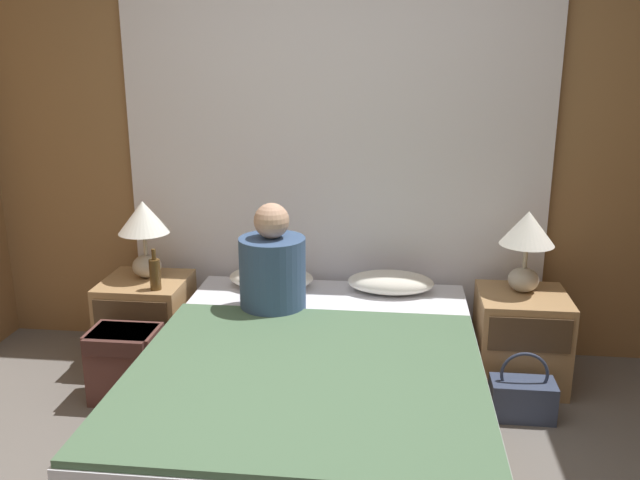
{
  "coord_description": "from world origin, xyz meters",
  "views": [
    {
      "loc": [
        0.36,
        -2.18,
        1.81
      ],
      "look_at": [
        0.0,
        0.95,
        0.91
      ],
      "focal_mm": 38.0,
      "sensor_mm": 36.0,
      "label": 1
    }
  ],
  "objects_px": {
    "nightstand_right": "(520,339)",
    "lamp_right": "(527,238)",
    "handbag_on_floor": "(522,397)",
    "bed": "(313,397)",
    "backpack_on_floor": "(125,360)",
    "pillow_left": "(271,278)",
    "pillow_right": "(391,282)",
    "lamp_left": "(144,227)",
    "person_left_in_bed": "(272,269)",
    "nightstand_left": "(147,321)",
    "beer_bottle_on_left_stand": "(155,274)"
  },
  "relations": [
    {
      "from": "lamp_right",
      "to": "person_left_in_bed",
      "type": "distance_m",
      "value": 1.38
    },
    {
      "from": "lamp_right",
      "to": "backpack_on_floor",
      "type": "bearing_deg",
      "value": -166.89
    },
    {
      "from": "backpack_on_floor",
      "to": "handbag_on_floor",
      "type": "height_order",
      "value": "backpack_on_floor"
    },
    {
      "from": "nightstand_left",
      "to": "beer_bottle_on_left_stand",
      "type": "xyz_separation_m",
      "value": [
        0.12,
        -0.14,
        0.35
      ]
    },
    {
      "from": "nightstand_right",
      "to": "lamp_left",
      "type": "relative_size",
      "value": 1.14
    },
    {
      "from": "lamp_right",
      "to": "handbag_on_floor",
      "type": "distance_m",
      "value": 0.84
    },
    {
      "from": "pillow_right",
      "to": "beer_bottle_on_left_stand",
      "type": "xyz_separation_m",
      "value": [
        -1.29,
        -0.26,
        0.09
      ]
    },
    {
      "from": "beer_bottle_on_left_stand",
      "to": "backpack_on_floor",
      "type": "height_order",
      "value": "beer_bottle_on_left_stand"
    },
    {
      "from": "bed",
      "to": "handbag_on_floor",
      "type": "bearing_deg",
      "value": 17.78
    },
    {
      "from": "nightstand_right",
      "to": "bed",
      "type": "bearing_deg",
      "value": -146.17
    },
    {
      "from": "lamp_left",
      "to": "person_left_in_bed",
      "type": "relative_size",
      "value": 0.77
    },
    {
      "from": "bed",
      "to": "nightstand_right",
      "type": "xyz_separation_m",
      "value": [
        1.07,
        0.72,
        0.03
      ]
    },
    {
      "from": "nightstand_right",
      "to": "pillow_right",
      "type": "relative_size",
      "value": 1.05
    },
    {
      "from": "nightstand_left",
      "to": "handbag_on_floor",
      "type": "xyz_separation_m",
      "value": [
        2.09,
        -0.39,
        -0.15
      ]
    },
    {
      "from": "bed",
      "to": "lamp_left",
      "type": "bearing_deg",
      "value": 144.05
    },
    {
      "from": "lamp_left",
      "to": "nightstand_right",
      "type": "bearing_deg",
      "value": -1.58
    },
    {
      "from": "person_left_in_bed",
      "to": "lamp_right",
      "type": "bearing_deg",
      "value": 12.09
    },
    {
      "from": "lamp_left",
      "to": "person_left_in_bed",
      "type": "xyz_separation_m",
      "value": [
        0.8,
        -0.29,
        -0.13
      ]
    },
    {
      "from": "pillow_left",
      "to": "person_left_in_bed",
      "type": "xyz_separation_m",
      "value": [
        0.07,
        -0.35,
        0.17
      ]
    },
    {
      "from": "pillow_left",
      "to": "pillow_right",
      "type": "xyz_separation_m",
      "value": [
        0.69,
        0.0,
        0.0
      ]
    },
    {
      "from": "lamp_left",
      "to": "handbag_on_floor",
      "type": "bearing_deg",
      "value": -12.02
    },
    {
      "from": "lamp_left",
      "to": "beer_bottle_on_left_stand",
      "type": "relative_size",
      "value": 1.95
    },
    {
      "from": "backpack_on_floor",
      "to": "nightstand_left",
      "type": "bearing_deg",
      "value": 94.96
    },
    {
      "from": "handbag_on_floor",
      "to": "beer_bottle_on_left_stand",
      "type": "bearing_deg",
      "value": 172.88
    },
    {
      "from": "lamp_left",
      "to": "lamp_right",
      "type": "bearing_deg",
      "value": 0.0
    },
    {
      "from": "pillow_right",
      "to": "beer_bottle_on_left_stand",
      "type": "relative_size",
      "value": 2.11
    },
    {
      "from": "pillow_right",
      "to": "beer_bottle_on_left_stand",
      "type": "height_order",
      "value": "beer_bottle_on_left_stand"
    },
    {
      "from": "lamp_right",
      "to": "pillow_right",
      "type": "height_order",
      "value": "lamp_right"
    },
    {
      "from": "pillow_right",
      "to": "pillow_left",
      "type": "bearing_deg",
      "value": 180.0
    },
    {
      "from": "lamp_left",
      "to": "person_left_in_bed",
      "type": "height_order",
      "value": "person_left_in_bed"
    },
    {
      "from": "lamp_left",
      "to": "pillow_left",
      "type": "distance_m",
      "value": 0.79
    },
    {
      "from": "bed",
      "to": "pillow_left",
      "type": "relative_size",
      "value": 4.14
    },
    {
      "from": "nightstand_right",
      "to": "nightstand_left",
      "type": "bearing_deg",
      "value": 180.0
    },
    {
      "from": "nightstand_left",
      "to": "nightstand_right",
      "type": "xyz_separation_m",
      "value": [
        2.14,
        0.0,
        0.0
      ]
    },
    {
      "from": "backpack_on_floor",
      "to": "lamp_left",
      "type": "bearing_deg",
      "value": 94.36
    },
    {
      "from": "nightstand_right",
      "to": "backpack_on_floor",
      "type": "height_order",
      "value": "nightstand_right"
    },
    {
      "from": "pillow_right",
      "to": "person_left_in_bed",
      "type": "distance_m",
      "value": 0.73
    },
    {
      "from": "pillow_left",
      "to": "pillow_right",
      "type": "distance_m",
      "value": 0.69
    },
    {
      "from": "nightstand_right",
      "to": "lamp_right",
      "type": "height_order",
      "value": "lamp_right"
    },
    {
      "from": "lamp_left",
      "to": "person_left_in_bed",
      "type": "distance_m",
      "value": 0.86
    },
    {
      "from": "bed",
      "to": "lamp_left",
      "type": "height_order",
      "value": "lamp_left"
    },
    {
      "from": "nightstand_left",
      "to": "pillow_right",
      "type": "xyz_separation_m",
      "value": [
        1.41,
        0.12,
        0.26
      ]
    },
    {
      "from": "beer_bottle_on_left_stand",
      "to": "handbag_on_floor",
      "type": "xyz_separation_m",
      "value": [
        1.97,
        -0.25,
        -0.5
      ]
    },
    {
      "from": "bed",
      "to": "backpack_on_floor",
      "type": "height_order",
      "value": "bed"
    },
    {
      "from": "backpack_on_floor",
      "to": "pillow_right",
      "type": "bearing_deg",
      "value": 21.7
    },
    {
      "from": "beer_bottle_on_left_stand",
      "to": "pillow_right",
      "type": "bearing_deg",
      "value": 11.32
    },
    {
      "from": "lamp_right",
      "to": "pillow_right",
      "type": "xyz_separation_m",
      "value": [
        -0.72,
        0.06,
        -0.3
      ]
    },
    {
      "from": "nightstand_right",
      "to": "lamp_left",
      "type": "distance_m",
      "value": 2.21
    },
    {
      "from": "nightstand_left",
      "to": "nightstand_right",
      "type": "distance_m",
      "value": 2.14
    },
    {
      "from": "handbag_on_floor",
      "to": "backpack_on_floor",
      "type": "bearing_deg",
      "value": -178.81
    }
  ]
}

